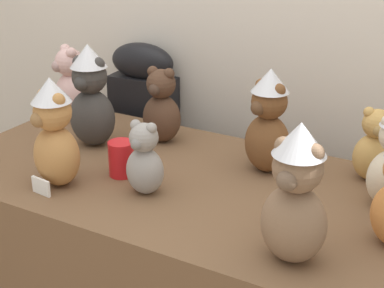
% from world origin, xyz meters
% --- Properties ---
extents(display_table, '(1.61, 0.77, 0.78)m').
position_xyz_m(display_table, '(0.00, 0.25, 0.39)').
color(display_table, brown).
rests_on(display_table, ground_plane).
extents(instrument_case, '(0.29, 0.14, 1.04)m').
position_xyz_m(instrument_case, '(-0.52, 0.76, 0.53)').
color(instrument_case, black).
rests_on(instrument_case, ground_plane).
extents(teddy_bear_cocoa, '(0.14, 0.13, 0.27)m').
position_xyz_m(teddy_bear_cocoa, '(-0.25, 0.47, 0.90)').
color(teddy_bear_cocoa, '#4C3323').
rests_on(teddy_bear_cocoa, display_table).
extents(teddy_bear_chestnut, '(0.19, 0.17, 0.33)m').
position_xyz_m(teddy_bear_chestnut, '(0.17, 0.43, 0.94)').
color(teddy_bear_chestnut, brown).
rests_on(teddy_bear_chestnut, display_table).
extents(teddy_bear_ash, '(0.11, 0.10, 0.22)m').
position_xyz_m(teddy_bear_ash, '(-0.08, 0.11, 0.88)').
color(teddy_bear_ash, gray).
rests_on(teddy_bear_ash, display_table).
extents(teddy_bear_mocha, '(0.17, 0.15, 0.35)m').
position_xyz_m(teddy_bear_mocha, '(0.41, -0.00, 0.95)').
color(teddy_bear_mocha, '#7F6047').
rests_on(teddy_bear_mocha, display_table).
extents(teddy_bear_caramel, '(0.18, 0.16, 0.33)m').
position_xyz_m(teddy_bear_caramel, '(-0.34, 0.03, 0.94)').
color(teddy_bear_caramel, '#B27A42').
rests_on(teddy_bear_caramel, display_table).
extents(teddy_bear_honey, '(0.15, 0.14, 0.23)m').
position_xyz_m(teddy_bear_honey, '(0.47, 0.52, 0.89)').
color(teddy_bear_honey, tan).
rests_on(teddy_bear_honey, display_table).
extents(teddy_bear_charcoal, '(0.18, 0.15, 0.36)m').
position_xyz_m(teddy_bear_charcoal, '(-0.44, 0.33, 0.95)').
color(teddy_bear_charcoal, '#383533').
rests_on(teddy_bear_charcoal, display_table).
extents(teddy_bear_blush, '(0.19, 0.18, 0.29)m').
position_xyz_m(teddy_bear_blush, '(-0.68, 0.50, 0.91)').
color(teddy_bear_blush, beige).
rests_on(teddy_bear_blush, display_table).
extents(party_cup_red, '(0.08, 0.08, 0.11)m').
position_xyz_m(party_cup_red, '(-0.21, 0.18, 0.83)').
color(party_cup_red, red).
rests_on(party_cup_red, display_table).
extents(name_card_front_left, '(0.07, 0.02, 0.05)m').
position_xyz_m(name_card_front_left, '(-0.34, -0.04, 0.80)').
color(name_card_front_left, white).
rests_on(name_card_front_left, display_table).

